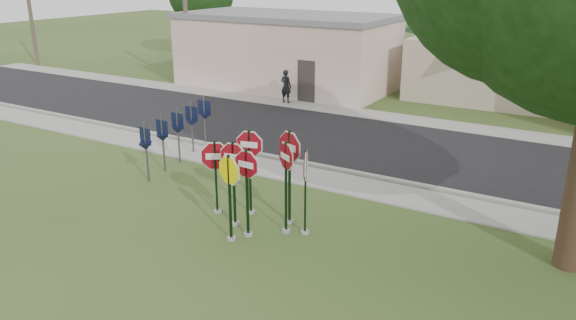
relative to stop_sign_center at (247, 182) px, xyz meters
The scene contains 17 objects.
ground 1.78m from the stop_sign_center, 96.05° to the right, with size 120.00×120.00×0.00m, color #314E1D.
sidewalk_near 4.84m from the stop_sign_center, 91.19° to the left, with size 60.00×1.60×0.06m, color gray.
road 9.22m from the stop_sign_center, 90.60° to the left, with size 60.00×7.00×0.04m, color black.
sidewalk_far 13.48m from the stop_sign_center, 90.41° to the left, with size 60.00×1.60×0.06m, color gray.
curb 5.79m from the stop_sign_center, 90.98° to the left, with size 60.00×0.20×0.14m, color gray.
stop_sign_center is the anchor object (origin of this frame).
stop_sign_yellow 0.49m from the stop_sign_center, 119.14° to the right, with size 1.02×0.24×2.43m.
stop_sign_left 0.77m from the stop_sign_center, 152.04° to the left, with size 1.04×0.24×2.50m.
stop_sign_right 1.02m from the stop_sign_center, 43.14° to the left, with size 0.85×0.52×2.62m.
stop_sign_back_right 1.36m from the stop_sign_center, 66.37° to the left, with size 1.09×0.39×2.79m.
stop_sign_back_left 1.43m from the stop_sign_center, 121.60° to the left, with size 1.03×0.29×2.60m.
stop_sign_far_right 1.50m from the stop_sign_center, 35.58° to the left, with size 0.45×0.98×2.46m.
stop_sign_far_left 1.77m from the stop_sign_center, 154.80° to the left, with size 0.95×0.63×2.28m.
route_sign_row 6.58m from the stop_sign_center, 146.79° to the left, with size 1.43×4.63×2.00m.
building_stucco 19.37m from the stop_sign_center, 118.01° to the left, with size 12.20×6.20×4.20m.
building_house 21.29m from the stop_sign_center, 84.83° to the left, with size 11.60×11.60×6.20m.
pedestrian 15.11m from the stop_sign_center, 117.23° to the left, with size 0.62×0.41×1.70m, color black.
Camera 1 is at (7.82, -10.00, 6.72)m, focal length 35.00 mm.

